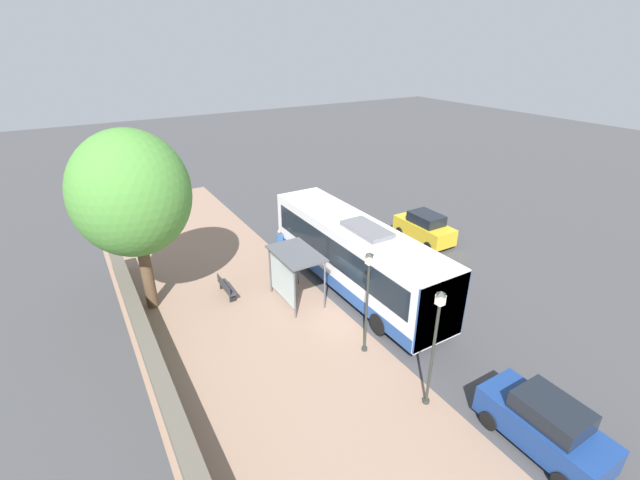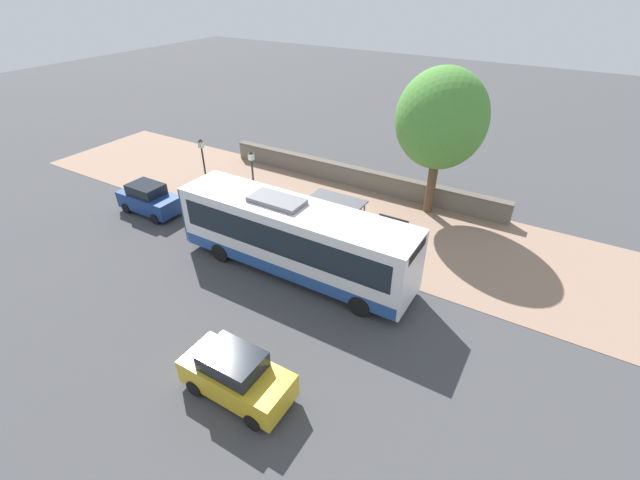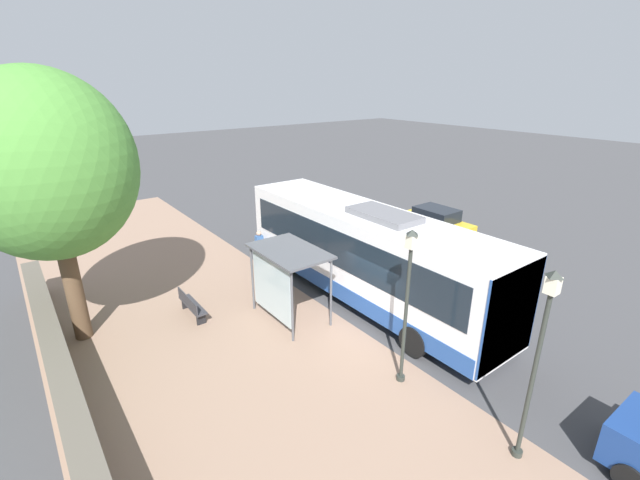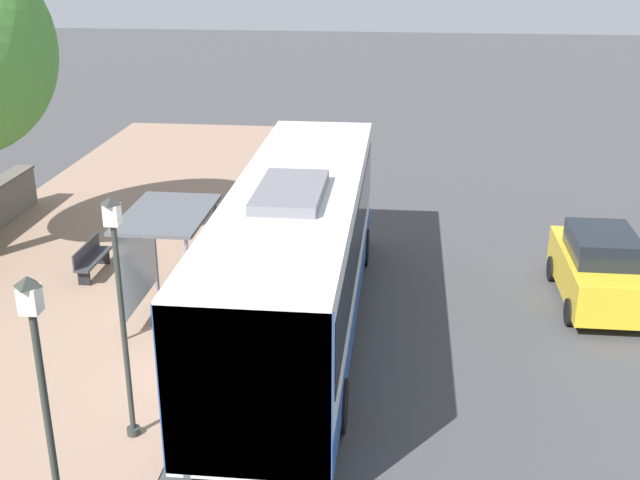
{
  "view_description": "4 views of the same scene",
  "coord_description": "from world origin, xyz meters",
  "views": [
    {
      "loc": [
        -9.63,
        -13.6,
        11.72
      ],
      "look_at": [
        0.86,
        3.83,
        2.08
      ],
      "focal_mm": 24.0,
      "sensor_mm": 36.0,
      "label": 1
    },
    {
      "loc": [
        15.6,
        11.58,
        12.7
      ],
      "look_at": [
        0.99,
        2.8,
        1.77
      ],
      "focal_mm": 24.0,
      "sensor_mm": 36.0,
      "label": 2
    },
    {
      "loc": [
        -8.66,
        -9.13,
        8.07
      ],
      "look_at": [
        -0.02,
        2.36,
        2.63
      ],
      "focal_mm": 24.0,
      "sensor_mm": 36.0,
      "label": 3
    },
    {
      "loc": [
        3.87,
        -14.39,
        8.56
      ],
      "look_at": [
        1.79,
        4.92,
        1.05
      ],
      "focal_mm": 45.0,
      "sensor_mm": 36.0,
      "label": 4
    }
  ],
  "objects": [
    {
      "name": "stone_wall",
      "position": [
        -8.55,
        0.0,
        0.67
      ],
      "size": [
        0.6,
        20.0,
        1.33
      ],
      "color": "#6B6356",
      "rests_on": "ground"
    },
    {
      "name": "parked_car_behind_bus",
      "position": [
        1.21,
        -9.06,
        0.9
      ],
      "size": [
        1.84,
        3.92,
        1.85
      ],
      "color": "navy",
      "rests_on": "ground"
    },
    {
      "name": "bus_shelter",
      "position": [
        -1.58,
        2.25,
        2.18
      ],
      "size": [
        1.87,
        2.92,
        2.62
      ],
      "color": "#515459",
      "rests_on": "ground"
    },
    {
      "name": "ground_plane",
      "position": [
        0.0,
        0.0,
        0.0
      ],
      "size": [
        120.0,
        120.0,
        0.0
      ],
      "primitive_type": "plane",
      "color": "#424244",
      "rests_on": "ground"
    },
    {
      "name": "pedestrian",
      "position": [
        -0.01,
        6.95,
        0.98
      ],
      "size": [
        0.34,
        0.22,
        1.67
      ],
      "color": "#2D3347",
      "rests_on": "ground"
    },
    {
      "name": "street_lamp_near",
      "position": [
        -0.62,
        -5.92,
        2.75
      ],
      "size": [
        0.28,
        0.28,
        4.65
      ],
      "color": "#2D332D",
      "rests_on": "ground"
    },
    {
      "name": "shade_tree",
      "position": [
        -7.61,
        5.34,
        5.68
      ],
      "size": [
        5.01,
        5.01,
        8.47
      ],
      "color": "brown",
      "rests_on": "ground"
    },
    {
      "name": "parked_car_far_lane",
      "position": [
        8.67,
        4.08,
        0.92
      ],
      "size": [
        1.85,
        3.96,
        1.88
      ],
      "color": "gold",
      "rests_on": "ground"
    },
    {
      "name": "bench",
      "position": [
        -4.25,
        4.42,
        0.48
      ],
      "size": [
        0.4,
        1.77,
        0.88
      ],
      "color": "#333338",
      "rests_on": "ground"
    },
    {
      "name": "sidewalk_plaza",
      "position": [
        -4.5,
        0.0,
        0.01
      ],
      "size": [
        9.0,
        44.0,
        0.02
      ],
      "color": "#937560",
      "rests_on": "ground"
    },
    {
      "name": "street_lamp_far",
      "position": [
        -0.81,
        -2.52,
        2.7
      ],
      "size": [
        0.28,
        0.28,
        4.56
      ],
      "color": "#2D332D",
      "rests_on": "ground"
    },
    {
      "name": "bus",
      "position": [
        1.62,
        1.74,
        1.94
      ],
      "size": [
        2.78,
        11.89,
        3.76
      ],
      "color": "white",
      "rests_on": "ground"
    }
  ]
}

